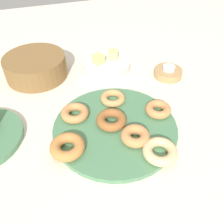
# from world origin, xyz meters

# --- Properties ---
(ground_plane) EXTENTS (2.40, 2.40, 0.00)m
(ground_plane) POSITION_xyz_m (0.00, 0.00, 0.00)
(ground_plane) COLOR beige
(donut_plate) EXTENTS (0.38, 0.38, 0.02)m
(donut_plate) POSITION_xyz_m (0.00, 0.00, 0.01)
(donut_plate) COLOR #4C7F56
(donut_plate) RESTS_ON ground_plane
(donut_0) EXTENTS (0.09, 0.09, 0.02)m
(donut_0) POSITION_xyz_m (0.03, 0.11, 0.03)
(donut_0) COLOR tan
(donut_0) RESTS_ON donut_plate
(donut_1) EXTENTS (0.10, 0.10, 0.03)m
(donut_1) POSITION_xyz_m (0.04, -0.07, 0.03)
(donut_1) COLOR #C6844C
(donut_1) RESTS_ON donut_plate
(donut_2) EXTENTS (0.12, 0.12, 0.03)m
(donut_2) POSITION_xyz_m (-0.01, 0.01, 0.03)
(donut_2) COLOR #995B2D
(donut_2) RESTS_ON donut_plate
(donut_3) EXTENTS (0.10, 0.10, 0.03)m
(donut_3) POSITION_xyz_m (0.15, 0.01, 0.03)
(donut_3) COLOR #C6844C
(donut_3) RESTS_ON donut_plate
(donut_4) EXTENTS (0.12, 0.12, 0.03)m
(donut_4) POSITION_xyz_m (-0.11, 0.08, 0.03)
(donut_4) COLOR #C6844C
(donut_4) RESTS_ON donut_plate
(donut_5) EXTENTS (0.12, 0.12, 0.03)m
(donut_5) POSITION_xyz_m (0.08, -0.14, 0.03)
(donut_5) COLOR #EABC84
(donut_5) RESTS_ON donut_plate
(donut_6) EXTENTS (0.12, 0.12, 0.03)m
(donut_6) POSITION_xyz_m (-0.15, -0.05, 0.03)
(donut_6) COLOR #BC7A3D
(donut_6) RESTS_ON donut_plate
(candle_holder) EXTENTS (0.11, 0.11, 0.03)m
(candle_holder) POSITION_xyz_m (0.29, 0.21, 0.01)
(candle_holder) COLOR tan
(candle_holder) RESTS_ON ground_plane
(tealight) EXTENTS (0.05, 0.05, 0.01)m
(tealight) POSITION_xyz_m (0.29, 0.21, 0.04)
(tealight) COLOR silver
(tealight) RESTS_ON candle_holder
(basket) EXTENTS (0.33, 0.33, 0.08)m
(basket) POSITION_xyz_m (-0.20, 0.37, 0.04)
(basket) COLOR brown
(basket) RESTS_ON ground_plane
(fruit_bowl) EXTENTS (0.19, 0.19, 0.04)m
(fruit_bowl) POSITION_xyz_m (0.08, 0.33, 0.02)
(fruit_bowl) COLOR silver
(fruit_bowl) RESTS_ON ground_plane
(melon_chunk_left) EXTENTS (0.05, 0.05, 0.04)m
(melon_chunk_left) POSITION_xyz_m (0.04, 0.33, 0.06)
(melon_chunk_left) COLOR #DBD67A
(melon_chunk_left) RESTS_ON fruit_bowl
(melon_chunk_right) EXTENTS (0.05, 0.05, 0.04)m
(melon_chunk_right) POSITION_xyz_m (0.11, 0.34, 0.06)
(melon_chunk_right) COLOR #DBD67A
(melon_chunk_right) RESTS_ON fruit_bowl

